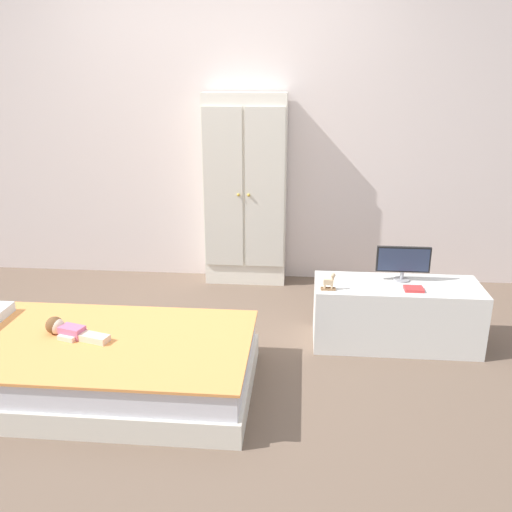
{
  "coord_description": "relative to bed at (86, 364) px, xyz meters",
  "views": [
    {
      "loc": [
        0.69,
        -2.81,
        1.66
      ],
      "look_at": [
        0.41,
        0.32,
        0.59
      ],
      "focal_mm": 37.87,
      "sensor_mm": 36.0,
      "label": 1
    }
  ],
  "objects": [
    {
      "name": "ground_plane",
      "position": [
        0.47,
        0.28,
        -0.15
      ],
      "size": [
        10.0,
        10.0,
        0.02
      ],
      "primitive_type": "cube",
      "color": "brown"
    },
    {
      "name": "back_wall",
      "position": [
        0.47,
        1.86,
        1.21
      ],
      "size": [
        6.4,
        0.05,
        2.7
      ],
      "primitive_type": "cube",
      "color": "silver",
      "rests_on": "ground_plane"
    },
    {
      "name": "tv_stand",
      "position": [
        1.77,
        0.68,
        0.06
      ],
      "size": [
        1.03,
        0.41,
        0.41
      ],
      "primitive_type": "cube",
      "color": "silver",
      "rests_on": "ground_plane"
    },
    {
      "name": "doll",
      "position": [
        -0.11,
        0.04,
        0.19
      ],
      "size": [
        0.39,
        0.18,
        0.1
      ],
      "color": "#D6668E",
      "rests_on": "bed"
    },
    {
      "name": "bed",
      "position": [
        0.0,
        0.0,
        0.0
      ],
      "size": [
        1.83,
        0.93,
        0.29
      ],
      "color": "silver",
      "rests_on": "ground_plane"
    },
    {
      "name": "tv_monitor",
      "position": [
        1.81,
        0.75,
        0.4
      ],
      "size": [
        0.33,
        0.1,
        0.22
      ],
      "color": "#99999E",
      "rests_on": "tv_stand"
    },
    {
      "name": "book_red",
      "position": [
        1.85,
        0.59,
        0.27
      ],
      "size": [
        0.11,
        0.09,
        0.02
      ],
      "primitive_type": "cube",
      "color": "#CC3838",
      "rests_on": "tv_stand"
    },
    {
      "name": "wardrobe",
      "position": [
        0.7,
        1.7,
        0.62
      ],
      "size": [
        0.65,
        0.25,
        1.53
      ],
      "color": "white",
      "rests_on": "ground_plane"
    },
    {
      "name": "rocking_horse_toy",
      "position": [
        1.34,
        0.55,
        0.31
      ],
      "size": [
        0.09,
        0.04,
        0.11
      ],
      "color": "#8E6642",
      "rests_on": "tv_stand"
    }
  ]
}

